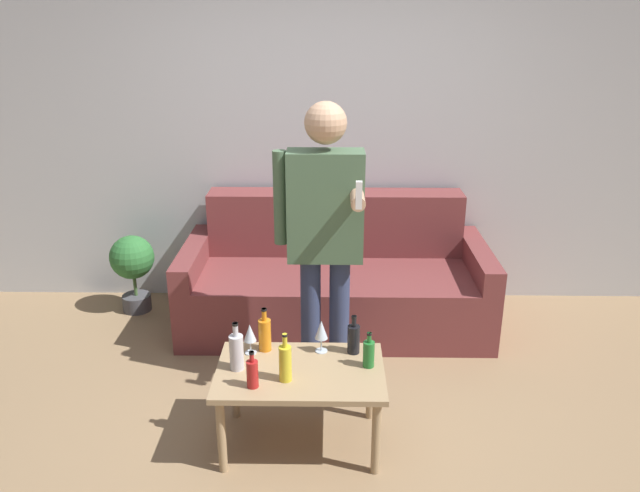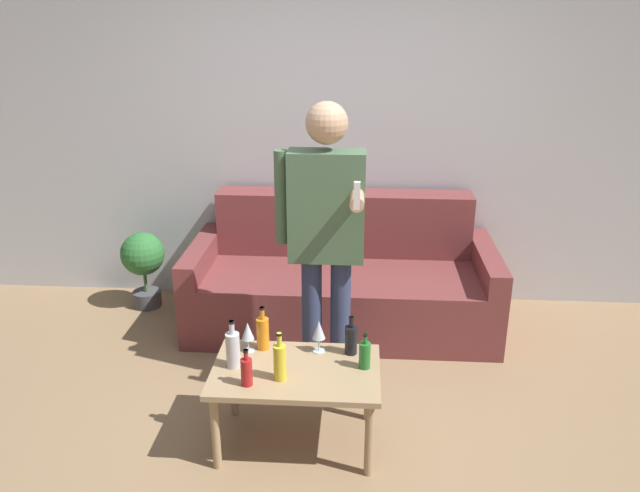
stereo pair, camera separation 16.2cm
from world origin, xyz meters
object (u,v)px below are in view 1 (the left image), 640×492
object	(u,v)px
coffee_table	(300,379)
bottle_orange	(354,338)
person_standing_front	(324,228)
couch	(335,280)

from	to	relation	value
coffee_table	bottle_orange	bearing A→B (deg)	32.38
coffee_table	person_standing_front	world-z (taller)	person_standing_front
coffee_table	bottle_orange	distance (m)	0.36
coffee_table	person_standing_front	size ratio (longest dim) A/B	0.50
couch	coffee_table	xyz separation A→B (m)	(-0.19, -1.41, 0.07)
bottle_orange	person_standing_front	distance (m)	0.64
bottle_orange	person_standing_front	world-z (taller)	person_standing_front
couch	bottle_orange	bearing A→B (deg)	-85.92
couch	bottle_orange	distance (m)	1.26
coffee_table	bottle_orange	xyz separation A→B (m)	(0.28, 0.17, 0.14)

